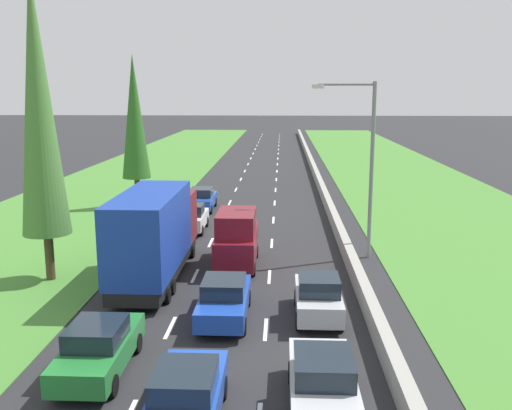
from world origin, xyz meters
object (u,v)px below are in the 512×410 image
Objects in this scene: blue_box_truck_left_lane at (155,233)px; poplar_tree_second at (38,104)px; blue_sedan_centre_lane_third at (224,299)px; blue_sedan_left_lane at (202,199)px; poplar_tree_third at (134,118)px; maroon_van_centre_lane at (237,239)px; green_sedan_left_lane at (99,348)px; silver_sedan_right_lane at (323,382)px; street_light_mast at (365,158)px; blue_sedan_centre_lane at (186,397)px; silver_hatchback_right_lane at (318,297)px; white_hatchback_left_lane at (191,218)px.

blue_box_truck_left_lane is 0.68× the size of poplar_tree_second.
blue_sedan_centre_lane_third is 20.59m from blue_sedan_left_lane.
poplar_tree_second is 17.03m from poplar_tree_third.
maroon_van_centre_lane is at bearing 29.79° from blue_box_truck_left_lane.
poplar_tree_second reaches higher than green_sedan_left_lane.
blue_sedan_centre_lane_third is 6.97m from silver_sedan_right_lane.
street_light_mast is at bearing -49.42° from blue_sedan_left_lane.
blue_sedan_centre_lane is 1.00× the size of silver_sedan_right_lane.
poplar_tree_third reaches higher than blue_sedan_left_lane.
maroon_van_centre_lane is at bearing -163.54° from street_light_mast.
maroon_van_centre_lane is (3.37, 11.02, 0.59)m from green_sedan_left_lane.
street_light_mast is at bearing 52.91° from green_sedan_left_lane.
silver_hatchback_right_lane is at bearing -18.20° from poplar_tree_second.
blue_sedan_left_lane is at bearing -10.93° from poplar_tree_third.
poplar_tree_third reaches higher than maroon_van_centre_lane.
silver_hatchback_right_lane is at bearing 4.83° from blue_sedan_centre_lane_third.
street_light_mast is (6.33, 8.56, 4.42)m from blue_sedan_centre_lane_third.
poplar_tree_second is at bearing -106.50° from blue_sedan_left_lane.
silver_sedan_right_lane is at bearing -41.55° from poplar_tree_second.
poplar_tree_second is at bearing -163.68° from street_light_mast.
blue_sedan_centre_lane is at bearing -82.90° from blue_sedan_left_lane.
blue_box_truck_left_lane is 1.04× the size of street_light_mast.
maroon_van_centre_lane is 0.54× the size of street_light_mast.
silver_sedan_right_lane is 21.06m from white_hatchback_left_lane.
green_sedan_left_lane and blue_sedan_left_lane have the same top height.
maroon_van_centre_lane is 1.09× the size of silver_sedan_right_lane.
maroon_van_centre_lane is 0.36× the size of poplar_tree_second.
silver_hatchback_right_lane is 14.48m from poplar_tree_second.
street_light_mast is (3.05, 14.70, 4.42)m from silver_sedan_right_lane.
silver_sedan_right_lane is (3.56, 0.95, 0.00)m from blue_sedan_centre_lane.
silver_hatchback_right_lane is at bearing -60.53° from maroon_van_centre_lane.
blue_sedan_left_lane is 0.50× the size of street_light_mast.
blue_sedan_centre_lane and blue_sedan_centre_lane_third have the same top height.
white_hatchback_left_lane is 6.45m from blue_sedan_left_lane.
blue_sedan_left_lane is (-3.64, 13.58, -0.59)m from maroon_van_centre_lane.
blue_sedan_centre_lane is 1.00× the size of blue_sedan_left_lane.
silver_sedan_right_lane is at bearing -66.42° from poplar_tree_third.
poplar_tree_second is at bearing -163.79° from maroon_van_centre_lane.
blue_sedan_centre_lane_third is 6.04m from blue_box_truck_left_lane.
maroon_van_centre_lane reaches higher than green_sedan_left_lane.
poplar_tree_third is (-5.03, 16.58, 4.45)m from blue_box_truck_left_lane.
silver_sedan_right_lane is 0.40× the size of poplar_tree_third.
blue_sedan_centre_lane is at bearing -92.26° from blue_sedan_centre_lane_third.
silver_hatchback_right_lane is 24.90m from poplar_tree_third.
green_sedan_left_lane is at bearing -107.02° from maroon_van_centre_lane.
poplar_tree_third reaches higher than silver_sedan_right_lane.
silver_hatchback_right_lane is (0.27, 6.44, 0.02)m from silver_sedan_right_lane.
blue_sedan_centre_lane_third is 0.50× the size of street_light_mast.
blue_box_truck_left_lane reaches higher than white_hatchback_left_lane.
green_sedan_left_lane is 6.94m from silver_sedan_right_lane.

